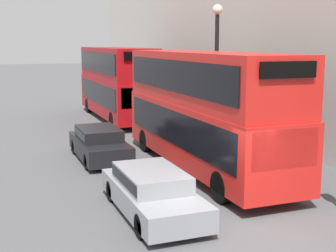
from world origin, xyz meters
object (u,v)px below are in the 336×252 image
bus_second_in_queue (116,80)px  car_dark_sedan (152,190)px  car_hatchback (99,143)px  bus_leading (204,106)px

bus_second_in_queue → car_dark_sedan: (-3.40, -16.69, -1.79)m
bus_second_in_queue → car_dark_sedan: size_ratio=2.15×
bus_second_in_queue → car_hatchback: bearing=-108.9°
bus_second_in_queue → car_hatchback: bus_second_in_queue is taller
bus_leading → car_hatchback: bus_leading is taller
car_dark_sedan → bus_second_in_queue: bearing=78.5°
bus_leading → bus_second_in_queue: (-0.00, 12.91, 0.01)m
car_hatchback → bus_second_in_queue: bearing=71.1°
bus_leading → car_dark_sedan: (-3.40, -3.78, -1.79)m
car_hatchback → bus_leading: bearing=-41.1°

